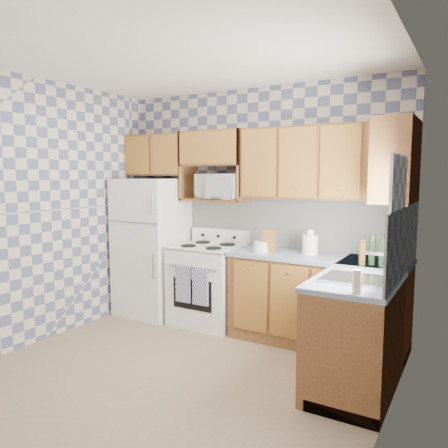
% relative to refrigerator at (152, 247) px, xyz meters
% --- Properties ---
extents(floor, '(3.40, 3.40, 0.00)m').
position_rel_refrigerator_xyz_m(floor, '(1.27, -1.25, -0.84)').
color(floor, '#7D674F').
rests_on(floor, ground).
extents(back_wall, '(3.40, 0.02, 2.70)m').
position_rel_refrigerator_xyz_m(back_wall, '(1.27, 0.35, 0.51)').
color(back_wall, slate).
rests_on(back_wall, ground).
extents(right_wall, '(0.02, 3.20, 2.70)m').
position_rel_refrigerator_xyz_m(right_wall, '(2.97, -1.25, 0.51)').
color(right_wall, slate).
rests_on(right_wall, ground).
extents(backsplash_back, '(2.60, 0.02, 0.56)m').
position_rel_refrigerator_xyz_m(backsplash_back, '(1.68, 0.34, 0.36)').
color(backsplash_back, silver).
rests_on(backsplash_back, back_wall).
extents(backsplash_right, '(0.02, 1.60, 0.56)m').
position_rel_refrigerator_xyz_m(backsplash_right, '(2.96, -0.45, 0.36)').
color(backsplash_right, silver).
rests_on(backsplash_right, right_wall).
extents(refrigerator, '(0.75, 0.70, 1.68)m').
position_rel_refrigerator_xyz_m(refrigerator, '(0.00, 0.00, 0.00)').
color(refrigerator, white).
rests_on(refrigerator, floor).
extents(stove_body, '(0.76, 0.65, 0.90)m').
position_rel_refrigerator_xyz_m(stove_body, '(0.80, 0.03, -0.39)').
color(stove_body, white).
rests_on(stove_body, floor).
extents(cooktop, '(0.76, 0.65, 0.02)m').
position_rel_refrigerator_xyz_m(cooktop, '(0.80, 0.03, 0.07)').
color(cooktop, silver).
rests_on(cooktop, stove_body).
extents(backguard, '(0.76, 0.08, 0.17)m').
position_rel_refrigerator_xyz_m(backguard, '(0.80, 0.30, 0.16)').
color(backguard, white).
rests_on(backguard, cooktop).
extents(dish_towel_left, '(0.19, 0.02, 0.41)m').
position_rel_refrigerator_xyz_m(dish_towel_left, '(0.70, -0.32, -0.31)').
color(dish_towel_left, navy).
rests_on(dish_towel_left, stove_body).
extents(dish_towel_right, '(0.19, 0.02, 0.41)m').
position_rel_refrigerator_xyz_m(dish_towel_right, '(0.92, -0.32, -0.31)').
color(dish_towel_right, navy).
rests_on(dish_towel_right, stove_body).
extents(base_cabinets_back, '(1.75, 0.60, 0.88)m').
position_rel_refrigerator_xyz_m(base_cabinets_back, '(2.10, 0.05, -0.40)').
color(base_cabinets_back, brown).
rests_on(base_cabinets_back, floor).
extents(base_cabinets_right, '(0.60, 1.60, 0.88)m').
position_rel_refrigerator_xyz_m(base_cabinets_right, '(2.67, -0.45, -0.40)').
color(base_cabinets_right, brown).
rests_on(base_cabinets_right, floor).
extents(countertop_back, '(1.77, 0.63, 0.04)m').
position_rel_refrigerator_xyz_m(countertop_back, '(2.10, 0.05, 0.06)').
color(countertop_back, slate).
rests_on(countertop_back, base_cabinets_back).
extents(countertop_right, '(0.63, 1.60, 0.04)m').
position_rel_refrigerator_xyz_m(countertop_right, '(2.67, -0.45, 0.06)').
color(countertop_right, slate).
rests_on(countertop_right, base_cabinets_right).
extents(upper_cabinets_back, '(1.75, 0.33, 0.74)m').
position_rel_refrigerator_xyz_m(upper_cabinets_back, '(2.10, 0.19, 1.01)').
color(upper_cabinets_back, brown).
rests_on(upper_cabinets_back, back_wall).
extents(upper_cabinets_fridge, '(0.82, 0.33, 0.50)m').
position_rel_refrigerator_xyz_m(upper_cabinets_fridge, '(-0.02, 0.19, 1.13)').
color(upper_cabinets_fridge, brown).
rests_on(upper_cabinets_fridge, back_wall).
extents(upper_cabinets_right, '(0.33, 0.70, 0.74)m').
position_rel_refrigerator_xyz_m(upper_cabinets_right, '(2.81, 0.00, 1.01)').
color(upper_cabinets_right, brown).
rests_on(upper_cabinets_right, right_wall).
extents(microwave_shelf, '(0.80, 0.33, 0.03)m').
position_rel_refrigerator_xyz_m(microwave_shelf, '(0.80, 0.19, 0.60)').
color(microwave_shelf, brown).
rests_on(microwave_shelf, back_wall).
extents(microwave, '(0.53, 0.36, 0.29)m').
position_rel_refrigerator_xyz_m(microwave, '(0.90, 0.16, 0.76)').
color(microwave, white).
rests_on(microwave, microwave_shelf).
extents(sink, '(0.48, 0.40, 0.03)m').
position_rel_refrigerator_xyz_m(sink, '(2.67, -0.80, 0.09)').
color(sink, '#B7B7BC').
rests_on(sink, countertop_right).
extents(window, '(0.02, 0.66, 0.86)m').
position_rel_refrigerator_xyz_m(window, '(2.96, -0.80, 0.61)').
color(window, silver).
rests_on(window, right_wall).
extents(bottle_0, '(0.06, 0.06, 0.27)m').
position_rel_refrigerator_xyz_m(bottle_0, '(2.66, -0.15, 0.21)').
color(bottle_0, black).
rests_on(bottle_0, countertop_back).
extents(bottle_1, '(0.06, 0.06, 0.25)m').
position_rel_refrigerator_xyz_m(bottle_1, '(2.76, -0.21, 0.20)').
color(bottle_1, black).
rests_on(bottle_1, countertop_back).
extents(bottle_2, '(0.06, 0.06, 0.23)m').
position_rel_refrigerator_xyz_m(bottle_2, '(2.81, -0.11, 0.19)').
color(bottle_2, '#4E370E').
rests_on(bottle_2, countertop_back).
extents(bottle_3, '(0.06, 0.06, 0.21)m').
position_rel_refrigerator_xyz_m(bottle_3, '(2.59, -0.21, 0.19)').
color(bottle_3, '#4E370E').
rests_on(bottle_3, countertop_back).
extents(knife_block, '(0.13, 0.13, 0.24)m').
position_rel_refrigerator_xyz_m(knife_block, '(1.59, 0.00, 0.20)').
color(knife_block, brown).
rests_on(knife_block, countertop_back).
extents(electric_kettle, '(0.16, 0.16, 0.20)m').
position_rel_refrigerator_xyz_m(electric_kettle, '(2.00, 0.09, 0.18)').
color(electric_kettle, white).
rests_on(electric_kettle, countertop_back).
extents(food_containers, '(0.17, 0.17, 0.11)m').
position_rel_refrigerator_xyz_m(food_containers, '(1.51, -0.05, 0.14)').
color(food_containers, silver).
rests_on(food_containers, countertop_back).
extents(soap_bottle, '(0.06, 0.06, 0.17)m').
position_rel_refrigerator_xyz_m(soap_bottle, '(2.78, -1.20, 0.17)').
color(soap_bottle, silver).
rests_on(soap_bottle, countertop_right).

